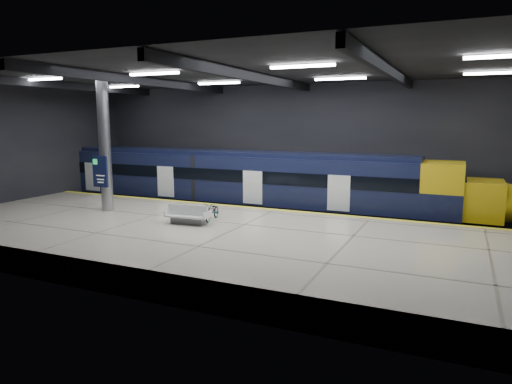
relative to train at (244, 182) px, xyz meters
The scene contains 10 objects.
ground 6.65m from the train, 60.37° to the right, with size 30.00×30.00×0.00m, color black.
room_shell 7.30m from the train, 60.37° to the right, with size 30.10×16.10×8.05m.
platform 8.72m from the train, 68.65° to the right, with size 30.00×11.00×1.10m, color beige.
safety_strip 4.27m from the train, 41.30° to the right, with size 30.00×0.40×0.01m, color yellow.
rails 3.70m from the train, ahead, with size 30.00×1.52×0.16m.
train is the anchor object (origin of this frame).
bench 7.55m from the train, 84.33° to the right, with size 2.10×1.01×0.90m.
bicycle 6.48m from the train, 77.91° to the right, with size 0.58×1.66×0.87m, color #99999E.
pannier_bag 6.40m from the train, 83.20° to the right, with size 0.30×0.18×0.35m, color black.
info_column 8.49m from the train, 126.77° to the right, with size 0.90×0.78×6.90m.
Camera 1 is at (8.86, -19.31, 5.84)m, focal length 32.00 mm.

